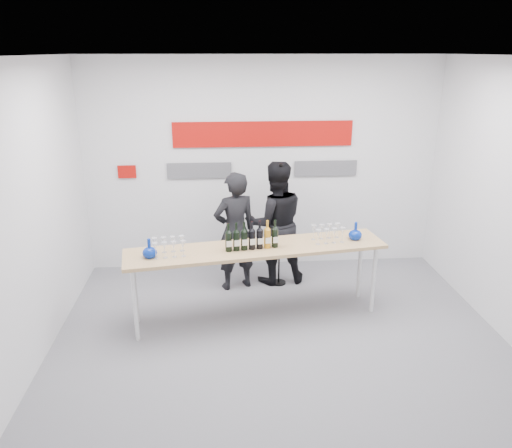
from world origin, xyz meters
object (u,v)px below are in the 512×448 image
object	(u,v)px
presenter_left	(235,232)
mic_stand	(279,249)
presenter_right	(275,223)
tasting_table	(257,252)

from	to	relation	value
presenter_left	mic_stand	xyz separation A→B (m)	(0.59, 0.05, -0.28)
presenter_left	presenter_right	bearing A→B (deg)	176.79
presenter_left	mic_stand	bearing A→B (deg)	165.38
presenter_right	tasting_table	bearing A→B (deg)	65.45
presenter_right	mic_stand	size ratio (longest dim) A/B	1.00
presenter_right	mic_stand	xyz separation A→B (m)	(0.05, -0.11, -0.33)
presenter_right	mic_stand	bearing A→B (deg)	106.76
tasting_table	presenter_right	xyz separation A→B (m)	(0.33, 0.98, 0.01)
presenter_right	presenter_left	bearing A→B (deg)	10.08
tasting_table	mic_stand	bearing A→B (deg)	58.07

